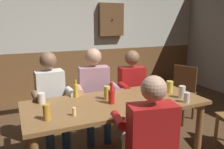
% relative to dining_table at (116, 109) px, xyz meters
% --- Properties ---
extents(back_wall_upper, '(6.69, 0.12, 1.58)m').
position_rel_dining_table_xyz_m(back_wall_upper, '(0.00, 2.69, 1.14)').
color(back_wall_upper, beige).
extents(back_wall_wainscot, '(6.69, 0.12, 0.99)m').
position_rel_dining_table_xyz_m(back_wall_wainscot, '(0.00, 2.69, -0.14)').
color(back_wall_wainscot, brown).
rests_on(back_wall_wainscot, ground_plane).
extents(dining_table, '(2.00, 0.86, 0.73)m').
position_rel_dining_table_xyz_m(dining_table, '(0.00, 0.00, 0.00)').
color(dining_table, brown).
rests_on(dining_table, ground_plane).
extents(person_0, '(0.50, 0.53, 1.23)m').
position_rel_dining_table_xyz_m(person_0, '(-0.60, 0.65, 0.04)').
color(person_0, silver).
rests_on(person_0, ground_plane).
extents(person_1, '(0.59, 0.56, 1.25)m').
position_rel_dining_table_xyz_m(person_1, '(-0.01, 0.66, 0.06)').
color(person_1, '#B78493').
rests_on(person_1, ground_plane).
extents(person_2, '(0.54, 0.55, 1.19)m').
position_rel_dining_table_xyz_m(person_2, '(0.59, 0.64, 0.02)').
color(person_2, '#AD1919').
rests_on(person_2, ground_plane).
extents(person_3, '(0.59, 0.57, 1.18)m').
position_rel_dining_table_xyz_m(person_3, '(0.01, -0.65, 0.02)').
color(person_3, '#AD1919').
rests_on(person_3, ground_plane).
extents(chair_empty_near_left, '(0.58, 0.58, 0.88)m').
position_rel_dining_table_xyz_m(chair_empty_near_left, '(1.51, 0.68, -0.16)').
color(chair_empty_near_left, brown).
rests_on(chair_empty_near_left, ground_plane).
extents(table_candle, '(0.04, 0.04, 0.08)m').
position_rel_dining_table_xyz_m(table_candle, '(-0.53, -0.21, 0.14)').
color(table_candle, '#F9E08C').
rests_on(table_candle, dining_table).
extents(plate_0, '(0.28, 0.28, 0.01)m').
position_rel_dining_table_xyz_m(plate_0, '(0.25, -0.29, 0.10)').
color(plate_0, white).
rests_on(plate_0, dining_table).
extents(bottle_0, '(0.05, 0.05, 0.21)m').
position_rel_dining_table_xyz_m(bottle_0, '(-0.36, 0.33, 0.18)').
color(bottle_0, gold).
rests_on(bottle_0, dining_table).
extents(bottle_1, '(0.07, 0.07, 0.24)m').
position_rel_dining_table_xyz_m(bottle_1, '(-0.07, -0.04, 0.18)').
color(bottle_1, red).
rests_on(bottle_1, dining_table).
extents(pint_glass_0, '(0.07, 0.07, 0.15)m').
position_rel_dining_table_xyz_m(pint_glass_0, '(-0.78, -0.20, 0.17)').
color(pint_glass_0, gold).
rests_on(pint_glass_0, dining_table).
extents(pint_glass_1, '(0.08, 0.08, 0.14)m').
position_rel_dining_table_xyz_m(pint_glass_1, '(0.68, 0.27, 0.16)').
color(pint_glass_1, '#4C2D19').
rests_on(pint_glass_1, dining_table).
extents(pint_glass_2, '(0.08, 0.08, 0.11)m').
position_rel_dining_table_xyz_m(pint_glass_2, '(-0.76, 0.28, 0.15)').
color(pint_glass_2, white).
rests_on(pint_glass_2, dining_table).
extents(pint_glass_3, '(0.07, 0.07, 0.11)m').
position_rel_dining_table_xyz_m(pint_glass_3, '(0.70, -0.34, 0.15)').
color(pint_glass_3, white).
rests_on(pint_glass_3, dining_table).
extents(pint_glass_4, '(0.07, 0.07, 0.15)m').
position_rel_dining_table_xyz_m(pint_glass_4, '(-0.06, 0.10, 0.17)').
color(pint_glass_4, '#E5C64C').
rests_on(pint_glass_4, dining_table).
extents(pint_glass_5, '(0.08, 0.08, 0.14)m').
position_rel_dining_table_xyz_m(pint_glass_5, '(0.76, 0.03, 0.17)').
color(pint_glass_5, '#E5C64C').
rests_on(pint_glass_5, dining_table).
extents(pint_glass_6, '(0.08, 0.08, 0.14)m').
position_rel_dining_table_xyz_m(pint_glass_6, '(0.75, -0.20, 0.17)').
color(pint_glass_6, white).
rests_on(pint_glass_6, dining_table).
extents(wall_dart_cabinet, '(0.56, 0.15, 0.70)m').
position_rel_dining_table_xyz_m(wall_dart_cabinet, '(1.07, 2.56, 1.00)').
color(wall_dart_cabinet, brown).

